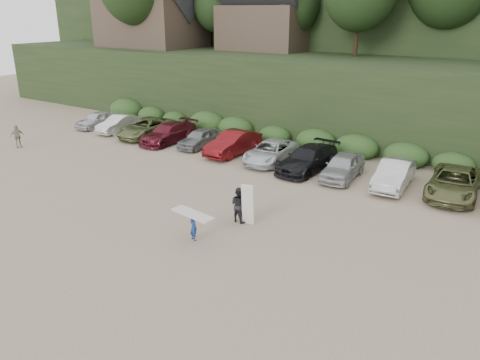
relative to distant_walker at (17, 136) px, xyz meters
The scene contains 5 objects.
ground 20.75m from the distant_walker, ahead, with size 120.00×120.00×0.00m, color tan.
parked_cars 18.76m from the distant_walker, 23.15° to the left, with size 34.06×6.17×1.62m.
distant_walker is the anchor object (origin of this frame).
child_surfer 20.71m from the distant_walker, 12.03° to the right, with size 2.23×0.92×1.30m.
adult_surfer 20.93m from the distant_walker, ahead, with size 1.33×0.75×2.05m.
Camera 1 is at (11.79, -15.96, 9.64)m, focal length 35.00 mm.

